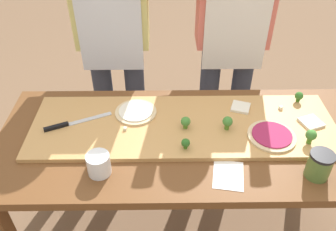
{
  "coord_description": "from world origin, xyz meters",
  "views": [
    {
      "loc": [
        -0.08,
        -1.16,
        1.82
      ],
      "look_at": [
        -0.07,
        0.02,
        0.87
      ],
      "focal_mm": 37.19,
      "sensor_mm": 36.0,
      "label": 1
    }
  ],
  "objects_px": {
    "cheese_crumble_c": "(125,129)",
    "cook_right": "(233,27)",
    "pizza_slice_far_left": "(241,107)",
    "broccoli_floret_front_right": "(311,135)",
    "broccoli_floret_back_right": "(186,143)",
    "pizza_whole_white_garlic": "(136,112)",
    "cook_left": "(112,28)",
    "prep_table": "(182,153)",
    "cheese_crumble_a": "(315,134)",
    "broccoli_floret_back_mid": "(228,122)",
    "broccoli_floret_center_right": "(186,122)",
    "sauce_jar": "(319,165)",
    "broccoli_floret_back_left": "(299,96)",
    "chefs_knife": "(69,124)",
    "flour_cup": "(99,165)",
    "pizza_slice_far_right": "(311,122)",
    "pizza_whole_beet_magenta": "(272,136)",
    "recipe_note": "(228,175)",
    "cheese_crumble_b": "(281,108)"
  },
  "relations": [
    {
      "from": "cheese_crumble_c",
      "to": "cook_right",
      "type": "relative_size",
      "value": 0.01
    },
    {
      "from": "pizza_slice_far_left",
      "to": "broccoli_floret_front_right",
      "type": "height_order",
      "value": "broccoli_floret_front_right"
    },
    {
      "from": "broccoli_floret_back_right",
      "to": "cheese_crumble_c",
      "type": "distance_m",
      "value": 0.29
    },
    {
      "from": "pizza_whole_white_garlic",
      "to": "cook_left",
      "type": "distance_m",
      "value": 0.56
    },
    {
      "from": "prep_table",
      "to": "pizza_whole_white_garlic",
      "type": "bearing_deg",
      "value": 146.18
    },
    {
      "from": "pizza_slice_far_left",
      "to": "cheese_crumble_a",
      "type": "height_order",
      "value": "cheese_crumble_a"
    },
    {
      "from": "cook_left",
      "to": "cheese_crumble_a",
      "type": "bearing_deg",
      "value": -35.35
    },
    {
      "from": "broccoli_floret_back_mid",
      "to": "broccoli_floret_center_right",
      "type": "relative_size",
      "value": 1.11
    },
    {
      "from": "pizza_slice_far_left",
      "to": "sauce_jar",
      "type": "relative_size",
      "value": 0.74
    },
    {
      "from": "broccoli_floret_back_mid",
      "to": "broccoli_floret_back_left",
      "type": "xyz_separation_m",
      "value": [
        0.38,
        0.2,
        -0.01
      ]
    },
    {
      "from": "chefs_knife",
      "to": "flour_cup",
      "type": "height_order",
      "value": "flour_cup"
    },
    {
      "from": "chefs_knife",
      "to": "broccoli_floret_center_right",
      "type": "distance_m",
      "value": 0.53
    },
    {
      "from": "pizza_slice_far_right",
      "to": "sauce_jar",
      "type": "height_order",
      "value": "sauce_jar"
    },
    {
      "from": "broccoli_floret_back_mid",
      "to": "cook_right",
      "type": "height_order",
      "value": "cook_right"
    },
    {
      "from": "pizza_slice_far_right",
      "to": "pizza_slice_far_left",
      "type": "height_order",
      "value": "same"
    },
    {
      "from": "chefs_knife",
      "to": "pizza_whole_beet_magenta",
      "type": "xyz_separation_m",
      "value": [
        0.91,
        -0.09,
        0.0
      ]
    },
    {
      "from": "flour_cup",
      "to": "pizza_slice_far_right",
      "type": "bearing_deg",
      "value": 16.03
    },
    {
      "from": "pizza_slice_far_left",
      "to": "flour_cup",
      "type": "distance_m",
      "value": 0.74
    },
    {
      "from": "pizza_whole_beet_magenta",
      "to": "cheese_crumble_a",
      "type": "relative_size",
      "value": 16.11
    },
    {
      "from": "broccoli_floret_center_right",
      "to": "recipe_note",
      "type": "xyz_separation_m",
      "value": [
        0.16,
        -0.27,
        -0.05
      ]
    },
    {
      "from": "prep_table",
      "to": "pizza_whole_white_garlic",
      "type": "distance_m",
      "value": 0.29
    },
    {
      "from": "recipe_note",
      "to": "broccoli_floret_center_right",
      "type": "bearing_deg",
      "value": 120.58
    },
    {
      "from": "broccoli_floret_center_right",
      "to": "broccoli_floret_back_left",
      "type": "height_order",
      "value": "broccoli_floret_center_right"
    },
    {
      "from": "broccoli_floret_back_left",
      "to": "cook_right",
      "type": "distance_m",
      "value": 0.53
    },
    {
      "from": "cheese_crumble_a",
      "to": "pizza_slice_far_right",
      "type": "bearing_deg",
      "value": 81.56
    },
    {
      "from": "chefs_knife",
      "to": "sauce_jar",
      "type": "bearing_deg",
      "value": -16.07
    },
    {
      "from": "chefs_knife",
      "to": "broccoli_floret_back_left",
      "type": "distance_m",
      "value": 1.12
    },
    {
      "from": "broccoli_floret_back_right",
      "to": "cheese_crumble_c",
      "type": "height_order",
      "value": "broccoli_floret_back_right"
    },
    {
      "from": "pizza_slice_far_right",
      "to": "cheese_crumble_b",
      "type": "distance_m",
      "value": 0.16
    },
    {
      "from": "chefs_knife",
      "to": "broccoli_floret_back_left",
      "type": "xyz_separation_m",
      "value": [
        1.1,
        0.17,
        0.03
      ]
    },
    {
      "from": "cheese_crumble_b",
      "to": "cook_left",
      "type": "xyz_separation_m",
      "value": [
        -0.85,
        0.48,
        0.2
      ]
    },
    {
      "from": "pizza_slice_far_left",
      "to": "pizza_whole_beet_magenta",
      "type": "bearing_deg",
      "value": -64.35
    },
    {
      "from": "broccoli_floret_back_right",
      "to": "chefs_knife",
      "type": "bearing_deg",
      "value": 163.1
    },
    {
      "from": "pizza_slice_far_left",
      "to": "recipe_note",
      "type": "bearing_deg",
      "value": -106.06
    },
    {
      "from": "prep_table",
      "to": "broccoli_floret_center_right",
      "type": "height_order",
      "value": "broccoli_floret_center_right"
    },
    {
      "from": "pizza_whole_beet_magenta",
      "to": "flour_cup",
      "type": "distance_m",
      "value": 0.75
    },
    {
      "from": "chefs_knife",
      "to": "cheese_crumble_b",
      "type": "relative_size",
      "value": 19.42
    },
    {
      "from": "broccoli_floret_center_right",
      "to": "pizza_slice_far_left",
      "type": "bearing_deg",
      "value": 27.47
    },
    {
      "from": "sauce_jar",
      "to": "pizza_whole_beet_magenta",
      "type": "bearing_deg",
      "value": 122.07
    },
    {
      "from": "broccoli_floret_back_right",
      "to": "flour_cup",
      "type": "height_order",
      "value": "flour_cup"
    },
    {
      "from": "prep_table",
      "to": "pizza_slice_far_left",
      "type": "distance_m",
      "value": 0.36
    },
    {
      "from": "pizza_whole_beet_magenta",
      "to": "pizza_slice_far_right",
      "type": "distance_m",
      "value": 0.22
    },
    {
      "from": "pizza_whole_beet_magenta",
      "to": "flour_cup",
      "type": "xyz_separation_m",
      "value": [
        -0.73,
        -0.18,
        0.01
      ]
    },
    {
      "from": "cheese_crumble_b",
      "to": "flour_cup",
      "type": "bearing_deg",
      "value": -155.31
    },
    {
      "from": "prep_table",
      "to": "cheese_crumble_a",
      "type": "xyz_separation_m",
      "value": [
        0.58,
        -0.02,
        0.13
      ]
    },
    {
      "from": "flour_cup",
      "to": "cook_right",
      "type": "distance_m",
      "value": 1.09
    },
    {
      "from": "pizza_slice_far_left",
      "to": "pizza_whole_white_garlic",
      "type": "bearing_deg",
      "value": -176.44
    },
    {
      "from": "cheese_crumble_a",
      "to": "cheese_crumble_c",
      "type": "bearing_deg",
      "value": 176.76
    },
    {
      "from": "broccoli_floret_back_right",
      "to": "cheese_crumble_a",
      "type": "bearing_deg",
      "value": 7.35
    },
    {
      "from": "cheese_crumble_a",
      "to": "recipe_note",
      "type": "xyz_separation_m",
      "value": [
        -0.41,
        -0.21,
        -0.03
      ]
    }
  ]
}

